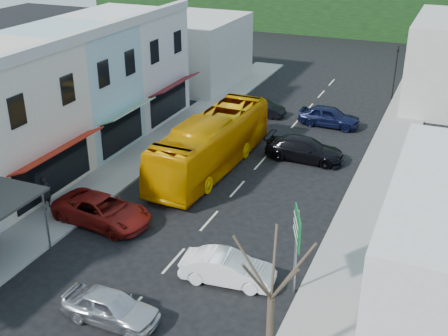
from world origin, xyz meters
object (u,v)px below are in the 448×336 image
Objects in this scene: pedestrian_left at (46,194)px; street_tree at (271,298)px; car_silver at (111,306)px; direction_sign at (296,253)px; bus at (211,145)px; car_red at (102,211)px; traffic_signal at (395,73)px; car_white at (228,268)px.

pedestrian_left is 0.26× the size of street_tree.
car_silver is 1.10× the size of direction_sign.
bus reaches higher than car_red.
bus reaches higher than car_silver.
street_tree is 33.71m from traffic_signal.
bus is 2.49× the size of traffic_signal.
direction_sign is at bearing 95.95° from street_tree.
car_silver is 5.29m from car_white.
car_red is at bearing 68.36° from car_white.
car_silver is at bearing -79.46° from bus.
bus is 11.91m from car_white.
car_white is (5.48, -10.54, -0.85)m from bus.
car_white is 0.94× the size of traffic_signal.
bus is at bearing 21.00° from car_white.
car_red is 0.99× the size of traffic_signal.
car_white is at bearing 67.57° from traffic_signal.
car_red is 0.70× the size of street_tree.
bus is 20.59m from traffic_signal.
car_red is (-2.42, -8.40, -0.85)m from bus.
bus is 2.64× the size of car_white.
car_red is 13.31m from street_tree.
car_red is (-7.90, 2.14, 0.00)m from car_white.
street_tree reaches higher than car_white.
car_white is at bearing 164.92° from direction_sign.
street_tree is 1.41× the size of traffic_signal.
bus is 1.77× the size of street_tree.
direction_sign is at bearing -93.54° from car_red.
traffic_signal is at bearing 67.45° from bus.
car_silver is 2.59× the size of pedestrian_left.
street_tree is at bearing -91.87° from car_silver.
bus is 2.52× the size of car_red.
car_silver is 0.67× the size of street_tree.
car_silver is at bearing -113.57° from pedestrian_left.
car_red is at bearing 149.82° from street_tree.
street_tree reaches higher than pedestrian_left.
bus is at bearing 8.93° from car_silver.
car_silver is 0.96× the size of car_red.
bus is at bearing 106.95° from direction_sign.
pedestrian_left is 30.81m from traffic_signal.
car_white is at bearing -60.62° from bus.
street_tree is (14.80, -6.51, 2.28)m from pedestrian_left.
pedestrian_left is at bearing 45.48° from traffic_signal.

